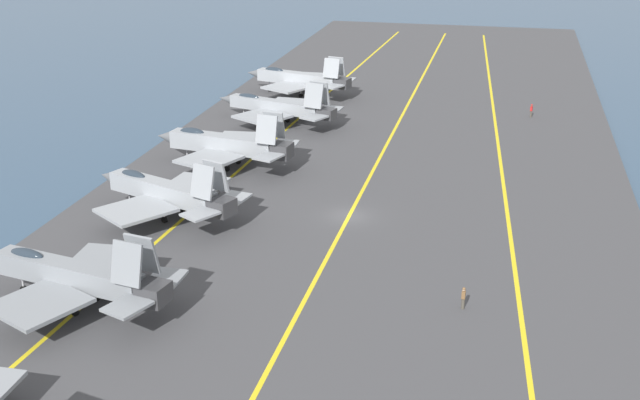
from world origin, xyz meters
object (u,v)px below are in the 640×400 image
object	(u,v)px
parked_jet_second	(73,275)
crew_brown_vest	(463,297)
crew_red_vest	(531,110)
parked_jet_third	(165,192)
parked_jet_fourth	(225,144)
parked_jet_sixth	(299,79)
parked_jet_fifth	(278,107)

from	to	relation	value
parked_jet_second	crew_brown_vest	bearing A→B (deg)	-77.51
crew_red_vest	parked_jet_third	bearing A→B (deg)	142.48
parked_jet_third	crew_brown_vest	bearing A→B (deg)	-112.10
parked_jet_fourth	crew_red_vest	size ratio (longest dim) A/B	9.07
parked_jet_sixth	crew_red_vest	xyz separation A→B (m)	(-4.64, -32.57, -1.48)
parked_jet_fourth	parked_jet_sixth	distance (m)	32.65
parked_jet_third	parked_jet_second	bearing A→B (deg)	-178.52
parked_jet_second	parked_jet_third	xyz separation A→B (m)	(17.17, 0.44, -0.07)
parked_jet_fifth	parked_jet_sixth	xyz separation A→B (m)	(15.08, 1.16, 0.23)
parked_jet_third	parked_jet_fourth	distance (m)	14.61
parked_jet_sixth	crew_brown_vest	distance (m)	64.53
parked_jet_fourth	crew_brown_vest	distance (m)	37.40
parked_jet_third	crew_red_vest	size ratio (longest dim) A/B	9.06
parked_jet_fifth	crew_red_vest	world-z (taller)	parked_jet_fifth
crew_brown_vest	parked_jet_second	bearing A→B (deg)	102.49
parked_jet_fifth	parked_jet_sixth	bearing A→B (deg)	4.40
parked_jet_sixth	crew_brown_vest	xyz separation A→B (m)	(-58.43, -27.35, -1.52)
parked_jet_fifth	parked_jet_sixth	size ratio (longest dim) A/B	1.03
crew_red_vest	crew_brown_vest	world-z (taller)	crew_red_vest
parked_jet_second	parked_jet_sixth	xyz separation A→B (m)	(64.43, 0.28, -0.05)
parked_jet_third	parked_jet_fourth	size ratio (longest dim) A/B	1.00
parked_jet_second	parked_jet_third	distance (m)	17.17
parked_jet_fourth	crew_red_vest	distance (m)	42.76
parked_jet_third	parked_jet_sixth	world-z (taller)	parked_jet_third
parked_jet_third	parked_jet_fifth	bearing A→B (deg)	-2.35
parked_jet_second	crew_red_vest	distance (m)	67.97
parked_jet_fifth	crew_red_vest	bearing A→B (deg)	-71.61
parked_jet_third	crew_red_vest	world-z (taller)	parked_jet_third
parked_jet_second	crew_red_vest	bearing A→B (deg)	-28.37
crew_brown_vest	parked_jet_sixth	bearing A→B (deg)	25.09
parked_jet_fourth	parked_jet_sixth	size ratio (longest dim) A/B	0.97
parked_jet_sixth	crew_red_vest	distance (m)	32.93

